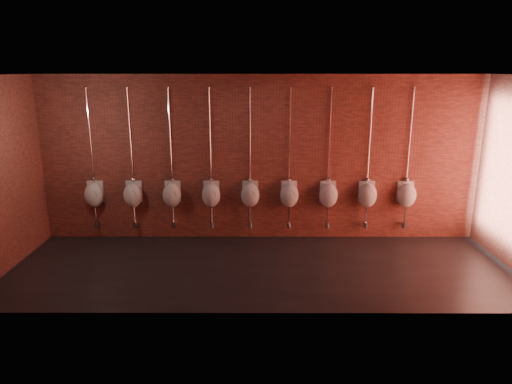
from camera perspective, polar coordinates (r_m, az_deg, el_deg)
ground at (r=7.91m, az=0.60°, el=-9.44°), size 8.50×8.50×0.00m
room_shell at (r=7.30m, az=0.65°, el=5.07°), size 8.54×3.04×3.22m
urinal_0 at (r=9.44m, az=-19.60°, el=-0.27°), size 0.37×0.32×2.72m
urinal_1 at (r=9.21m, az=-15.13°, el=-0.28°), size 0.37×0.32×2.72m
urinal_2 at (r=9.04m, az=-10.46°, el=-0.29°), size 0.37×0.32×2.72m
urinal_3 at (r=8.93m, az=-5.64°, el=-0.30°), size 0.37×0.32×2.72m
urinal_4 at (r=8.88m, az=-0.74°, el=-0.30°), size 0.37×0.32×2.72m
urinal_5 at (r=8.90m, az=4.18°, el=-0.30°), size 0.37×0.32×2.72m
urinal_6 at (r=8.99m, az=9.03°, el=-0.30°), size 0.37×0.32×2.72m
urinal_7 at (r=9.14m, az=13.76°, el=-0.30°), size 0.37×0.32×2.72m
urinal_8 at (r=9.35m, az=18.31°, el=-0.30°), size 0.37×0.32×2.72m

